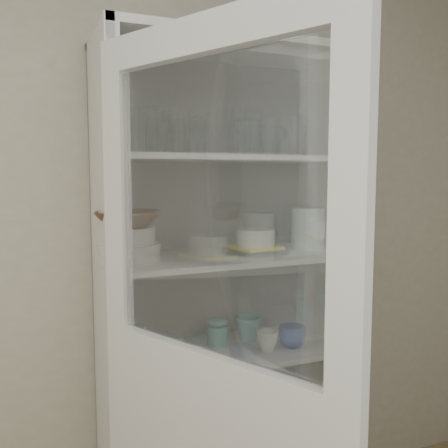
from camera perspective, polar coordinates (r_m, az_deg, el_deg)
name	(u,v)px	position (r m, az deg, el deg)	size (l,w,h in m)	color
wall_back	(161,240)	(2.19, -7.16, -1.88)	(3.60, 0.02, 2.60)	#B2AC93
pantry_cabinet	(218,326)	(2.18, -0.66, -11.58)	(1.00, 0.45, 2.10)	white
cupboard_door	(211,433)	(1.50, -1.45, -22.75)	(0.42, 0.83, 2.00)	white
tumbler_0	(156,132)	(1.79, -7.83, 10.36)	(0.07, 0.07, 0.15)	silver
tumbler_1	(197,136)	(1.82, -3.05, 10.04)	(0.06, 0.06, 0.13)	silver
tumbler_2	(179,132)	(1.82, -5.15, 10.43)	(0.08, 0.08, 0.15)	silver
tumbler_3	(244,137)	(1.92, 2.26, 9.87)	(0.07, 0.07, 0.13)	silver
tumbler_4	(270,137)	(1.94, 5.25, 9.83)	(0.07, 0.07, 0.13)	silver
tumbler_5	(271,136)	(2.00, 5.41, 9.94)	(0.07, 0.07, 0.15)	silver
tumbler_6	(298,136)	(1.99, 8.51, 9.88)	(0.07, 0.07, 0.15)	silver
tumbler_7	(121,133)	(1.91, -11.69, 10.11)	(0.08, 0.08, 0.15)	silver
tumbler_8	(181,137)	(1.93, -4.91, 9.88)	(0.07, 0.07, 0.13)	silver
tumbler_9	(190,139)	(1.98, -3.94, 9.66)	(0.06, 0.06, 0.13)	silver
tumbler_10	(253,138)	(2.08, 3.37, 9.73)	(0.07, 0.07, 0.14)	silver
goblet_0	(164,135)	(2.04, -6.89, 10.06)	(0.07, 0.07, 0.17)	silver
goblet_1	(196,134)	(2.11, -3.23, 10.21)	(0.08, 0.08, 0.18)	silver
goblet_2	(244,135)	(2.15, 2.25, 10.12)	(0.08, 0.08, 0.18)	silver
goblet_3	(279,141)	(2.26, 6.36, 9.46)	(0.07, 0.07, 0.15)	silver
plate_stack_front	(129,253)	(1.90, -10.78, -3.22)	(0.23, 0.23, 0.07)	beige
plate_stack_back	(123,243)	(2.01, -11.42, -2.15)	(0.19, 0.19, 0.11)	beige
cream_bowl	(129,235)	(1.89, -10.82, -1.27)	(0.20, 0.20, 0.06)	silver
terracotta_bowl	(129,219)	(1.88, -10.85, 0.56)	(0.25, 0.25, 0.06)	#582E1B
glass_platter	(255,251)	(2.09, 3.61, -3.05)	(0.28, 0.28, 0.02)	silver
yellow_trivet	(255,247)	(2.09, 3.61, -2.67)	(0.18, 0.18, 0.01)	yellow
white_ramekin	(255,237)	(2.08, 3.61, -1.54)	(0.16, 0.16, 0.07)	beige
grey_bowl_stack	(308,228)	(2.22, 9.57, -0.48)	(0.15, 0.15, 0.18)	silver
mug_blue	(292,336)	(2.17, 7.77, -12.61)	(0.12, 0.12, 0.09)	navy
mug_teal	(248,329)	(2.23, 2.76, -11.85)	(0.12, 0.12, 0.11)	teal
mug_white	(268,341)	(2.12, 5.02, -13.18)	(0.09, 0.09, 0.08)	beige
teal_jar	(218,334)	(2.16, -0.73, -12.43)	(0.09, 0.09, 0.10)	teal
measuring_cups	(159,361)	(1.98, -7.41, -15.25)	(0.10, 0.10, 0.04)	#A6A5B1
white_canister	(133,342)	(2.06, -10.40, -13.16)	(0.11, 0.11, 0.13)	beige
cream_dish	(221,436)	(2.27, -0.38, -23.02)	(0.23, 0.23, 0.07)	silver
tin_box	(284,420)	(2.41, 6.92, -21.32)	(0.22, 0.16, 0.07)	gray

